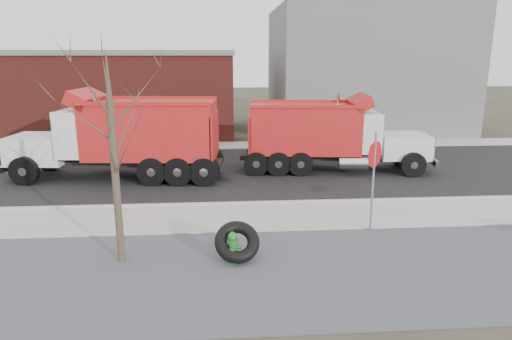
{
  "coord_description": "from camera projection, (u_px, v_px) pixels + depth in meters",
  "views": [
    {
      "loc": [
        -0.64,
        -13.24,
        4.97
      ],
      "look_at": [
        0.4,
        0.87,
        1.4
      ],
      "focal_mm": 32.0,
      "sensor_mm": 36.0,
      "label": 1
    }
  ],
  "objects": [
    {
      "name": "sidewalk",
      "position": [
        245.0,
        217.0,
        14.3
      ],
      "size": [
        60.0,
        2.5,
        0.06
      ],
      "primitive_type": "cube",
      "color": "#9E9B93",
      "rests_on": "ground"
    },
    {
      "name": "road",
      "position": [
        238.0,
        171.0,
        20.16
      ],
      "size": [
        60.0,
        9.4,
        0.02
      ],
      "primitive_type": "cube",
      "color": "black",
      "rests_on": "ground"
    },
    {
      "name": "dump_truck_red_a",
      "position": [
        327.0,
        133.0,
        19.81
      ],
      "size": [
        8.27,
        3.0,
        3.31
      ],
      "rotation": [
        0.0,
        0.0,
        -0.1
      ],
      "color": "black",
      "rests_on": "ground"
    },
    {
      "name": "gravel_verge",
      "position": [
        253.0,
        273.0,
        10.68
      ],
      "size": [
        60.0,
        5.0,
        0.03
      ],
      "primitive_type": "cube",
      "color": "slate",
      "rests_on": "ground"
    },
    {
      "name": "stop_sign",
      "position": [
        374.0,
        165.0,
        12.78
      ],
      "size": [
        0.6,
        0.56,
        2.91
      ],
      "rotation": [
        0.0,
        0.0,
        0.36
      ],
      "color": "gray",
      "rests_on": "ground"
    },
    {
      "name": "far_sidewalk",
      "position": [
        235.0,
        145.0,
        25.67
      ],
      "size": [
        60.0,
        2.0,
        0.06
      ],
      "primitive_type": "cube",
      "color": "#9E9B93",
      "rests_on": "ground"
    },
    {
      "name": "bare_tree",
      "position": [
        112.0,
        130.0,
        10.52
      ],
      "size": [
        3.2,
        3.2,
        5.2
      ],
      "color": "#382D23",
      "rests_on": "ground"
    },
    {
      "name": "dump_truck_red_b",
      "position": [
        124.0,
        135.0,
        18.49
      ],
      "size": [
        8.66,
        3.19,
        3.62
      ],
      "rotation": [
        0.0,
        0.0,
        3.05
      ],
      "color": "black",
      "rests_on": "ground"
    },
    {
      "name": "ground",
      "position": [
        245.0,
        221.0,
        14.07
      ],
      "size": [
        120.0,
        120.0,
        0.0
      ],
      "primitive_type": "plane",
      "color": "#383328",
      "rests_on": "ground"
    },
    {
      "name": "building_grey",
      "position": [
        363.0,
        70.0,
        31.13
      ],
      "size": [
        12.0,
        10.0,
        8.0
      ],
      "color": "slate",
      "rests_on": "ground"
    },
    {
      "name": "curb",
      "position": [
        243.0,
        204.0,
        15.55
      ],
      "size": [
        60.0,
        0.15,
        0.11
      ],
      "primitive_type": "cube",
      "color": "#9E9B93",
      "rests_on": "ground"
    },
    {
      "name": "truck_tire",
      "position": [
        237.0,
        242.0,
        11.25
      ],
      "size": [
        1.22,
        1.14,
        0.99
      ],
      "color": "black",
      "rests_on": "ground"
    },
    {
      "name": "fire_hydrant",
      "position": [
        233.0,
        249.0,
        11.18
      ],
      "size": [
        0.45,
        0.44,
        0.8
      ],
      "rotation": [
        0.0,
        0.0,
        -0.13
      ],
      "color": "#2B722B",
      "rests_on": "ground"
    },
    {
      "name": "building_brick",
      "position": [
        76.0,
        92.0,
        29.15
      ],
      "size": [
        20.2,
        8.2,
        5.3
      ],
      "color": "maroon",
      "rests_on": "ground"
    }
  ]
}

